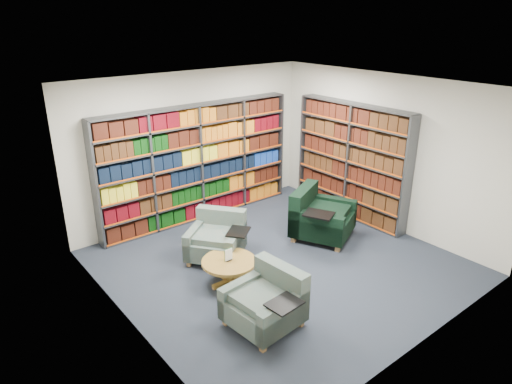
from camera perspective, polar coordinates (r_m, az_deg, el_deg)
room_shell at (r=6.84m, az=3.15°, el=1.28°), size 5.02×5.02×2.82m
bookshelf_back at (r=8.72m, az=-7.19°, el=3.59°), size 4.00×0.28×2.20m
bookshelf_right at (r=8.94m, az=11.81°, el=3.75°), size 0.28×2.50×2.20m
chair_teal_left at (r=7.53m, az=-4.83°, el=-5.90°), size 1.16×1.17×0.75m
chair_green_right at (r=8.20m, az=7.75°, el=-3.23°), size 1.31×1.29×0.88m
chair_teal_front at (r=6.01m, az=1.52°, el=-13.65°), size 0.90×1.02×0.76m
coffee_table at (r=6.80m, az=-3.40°, el=-9.11°), size 0.80×0.80×0.57m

